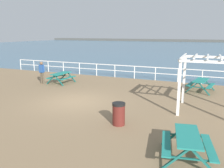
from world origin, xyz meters
TOP-DOWN VIEW (x-y plane):
  - ground_plane at (0.00, 0.00)m, footprint 30.00×24.00m
  - sea_band at (0.00, 52.75)m, footprint 142.00×90.00m
  - distant_shoreline at (0.00, 95.75)m, footprint 142.00×6.00m
  - seaward_railing at (0.00, 7.75)m, footprint 23.07×0.07m
  - picnic_table_near_left at (6.24, 5.26)m, footprint 1.77×2.01m
  - picnic_table_near_right at (-3.67, 3.84)m, footprint 1.60×1.85m
  - picnic_table_mid_centre at (6.42, -3.94)m, footprint 1.82×2.05m
  - visitor at (-4.87, 3.10)m, footprint 0.53×0.23m
  - lattice_pergola at (6.66, 1.06)m, footprint 2.50×2.61m
  - litter_bin at (3.49, -2.23)m, footprint 0.55×0.55m

SIDE VIEW (x-z plane):
  - ground_plane at x=0.00m, z-range -0.20..0.00m
  - sea_band at x=0.00m, z-range 0.00..0.00m
  - distant_shoreline at x=0.00m, z-range -0.90..0.90m
  - litter_bin at x=3.49m, z-range 0.00..0.95m
  - picnic_table_near_left at x=6.24m, z-range 0.19..0.98m
  - picnic_table_near_right at x=-3.67m, z-range 0.19..0.98m
  - picnic_table_mid_centre at x=6.42m, z-range 0.19..0.98m
  - seaward_railing at x=0.00m, z-range 0.20..1.28m
  - visitor at x=-4.87m, z-range 0.12..1.78m
  - lattice_pergola at x=6.66m, z-range 0.65..3.35m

